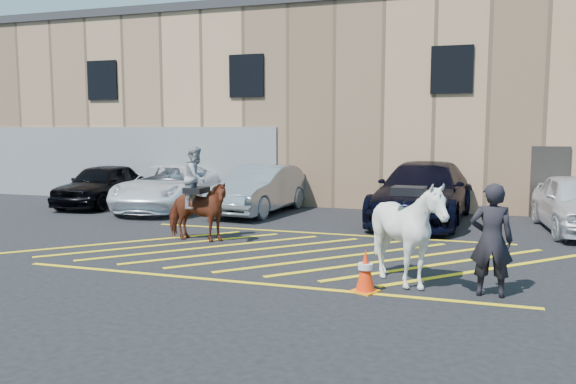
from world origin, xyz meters
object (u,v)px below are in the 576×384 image
(car_white_pickup, at_px, (170,187))
(saddled_white, at_px, (408,233))
(car_silver_sedan, at_px, (260,189))
(car_black_suv, at_px, (102,185))
(traffic_cone, at_px, (365,271))
(car_blue_suv, at_px, (423,192))
(handler, at_px, (491,240))
(mounted_bay, at_px, (197,203))

(car_white_pickup, height_order, saddled_white, saddled_white)
(car_white_pickup, xyz_separation_m, car_silver_sedan, (3.25, 0.14, 0.01))
(car_black_suv, height_order, traffic_cone, car_black_suv)
(car_blue_suv, bearing_deg, handler, -72.15)
(car_black_suv, distance_m, traffic_cone, 13.37)
(car_black_suv, relative_size, car_blue_suv, 0.73)
(car_white_pickup, xyz_separation_m, traffic_cone, (8.07, -7.76, -0.39))
(handler, xyz_separation_m, mounted_bay, (-6.64, 2.64, 0.00))
(mounted_bay, height_order, traffic_cone, mounted_bay)
(car_silver_sedan, bearing_deg, car_blue_suv, 4.59)
(car_silver_sedan, xyz_separation_m, mounted_bay, (0.16, -4.85, 0.16))
(handler, bearing_deg, saddled_white, -7.33)
(car_black_suv, xyz_separation_m, car_white_pickup, (2.75, -0.08, 0.01))
(car_black_suv, bearing_deg, car_silver_sedan, -4.50)
(saddled_white, height_order, traffic_cone, saddled_white)
(car_blue_suv, height_order, mounted_bay, mounted_bay)
(car_white_pickup, distance_m, handler, 12.45)
(car_silver_sedan, relative_size, handler, 2.51)
(car_blue_suv, relative_size, mounted_bay, 2.60)
(car_white_pickup, relative_size, car_blue_suv, 0.91)
(mounted_bay, distance_m, saddled_white, 5.83)
(car_white_pickup, xyz_separation_m, saddled_white, (8.70, -7.18, 0.19))
(car_blue_suv, bearing_deg, car_white_pickup, -174.28)
(car_blue_suv, relative_size, handler, 3.22)
(car_black_suv, height_order, mounted_bay, mounted_bay)
(car_black_suv, xyz_separation_m, saddled_white, (11.45, -7.26, 0.19))
(car_silver_sedan, xyz_separation_m, saddled_white, (5.45, -7.32, 0.17))
(car_black_suv, bearing_deg, saddled_white, -37.44)
(car_black_suv, distance_m, saddled_white, 13.56)
(mounted_bay, bearing_deg, traffic_cone, -33.19)
(car_white_pickup, relative_size, mounted_bay, 2.35)
(car_black_suv, relative_size, traffic_cone, 6.02)
(mounted_bay, bearing_deg, car_black_suv, 142.15)
(car_white_pickup, relative_size, handler, 2.92)
(handler, relative_size, traffic_cone, 2.55)
(car_silver_sedan, bearing_deg, car_black_suv, -173.65)
(car_blue_suv, distance_m, saddled_white, 7.21)
(car_silver_sedan, height_order, car_blue_suv, car_blue_suv)
(mounted_bay, distance_m, traffic_cone, 5.60)
(car_black_suv, height_order, handler, handler)
(car_white_pickup, distance_m, mounted_bay, 5.82)
(car_black_suv, height_order, car_white_pickup, car_white_pickup)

